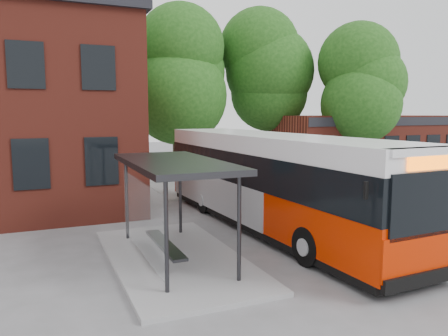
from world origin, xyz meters
name	(u,v)px	position (x,y,z in m)	size (l,w,h in m)	color
ground	(292,234)	(0.00, 0.00, 0.00)	(100.00, 100.00, 0.00)	slate
shop_row	(362,142)	(15.00, 14.00, 2.00)	(14.00, 6.20, 4.00)	maroon
bus_shelter	(175,210)	(-4.50, -1.00, 1.45)	(3.60, 7.00, 2.90)	#29292D
bike_rail	(333,176)	(9.28, 10.00, 0.19)	(5.20, 0.10, 0.38)	#29292D
tree_0	(70,91)	(-6.00, 16.00, 5.50)	(7.92, 7.92, 11.00)	#194412
tree_1	(175,98)	(1.00, 17.00, 5.20)	(7.92, 7.92, 10.40)	#194412
tree_2	(270,95)	(8.00, 16.00, 5.50)	(7.92, 7.92, 11.00)	#194412
tree_3	(361,107)	(13.00, 12.00, 4.64)	(7.04, 7.04, 9.28)	#194412
city_bus	(272,182)	(-0.24, 1.02, 1.71)	(2.86, 13.43, 3.41)	#C11F00
bicycle_0	(309,172)	(7.69, 10.30, 0.49)	(0.65, 1.86, 0.97)	black
bicycle_1	(305,174)	(7.18, 10.01, 0.46)	(0.43, 1.54, 0.92)	#3C3834
bicycle_2	(325,172)	(8.48, 9.74, 0.50)	(0.67, 1.92, 1.01)	#0C4326
bicycle_3	(321,172)	(8.32, 9.95, 0.49)	(0.46, 1.65, 0.99)	black
bicycle_4	(334,172)	(9.39, 10.02, 0.43)	(0.57, 1.63, 0.85)	black
bicycle_5	(345,171)	(9.93, 9.67, 0.52)	(0.49, 1.73, 1.04)	black
bicycle_6	(355,172)	(10.19, 9.01, 0.49)	(0.66, 1.88, 0.99)	black
bicycle_7	(351,168)	(11.49, 10.98, 0.47)	(0.44, 1.56, 0.94)	black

